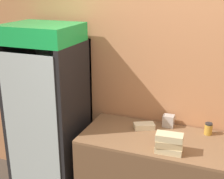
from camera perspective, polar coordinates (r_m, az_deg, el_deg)
wall_back at (r=3.15m, az=13.51°, el=0.82°), size 5.20×0.09×2.70m
beverage_cooler at (r=3.39m, az=-11.12°, el=-3.12°), size 0.70×0.67×1.93m
sandwich_stack_bottom at (r=2.73m, az=10.31°, el=-10.75°), size 0.23×0.13×0.06m
sandwich_stack_middle at (r=2.71m, az=10.39°, el=-9.67°), size 0.24×0.15×0.06m
sandwich_stack_top at (r=2.68m, az=10.46°, el=-8.57°), size 0.23×0.13×0.06m
sandwich_flat_left at (r=3.12m, az=5.90°, el=-6.66°), size 0.22×0.19×0.05m
condiment_jar at (r=3.11m, az=17.20°, el=-6.89°), size 0.07×0.07×0.12m
napkin_dispenser at (r=3.18m, az=10.28°, el=-5.66°), size 0.11×0.09×0.12m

